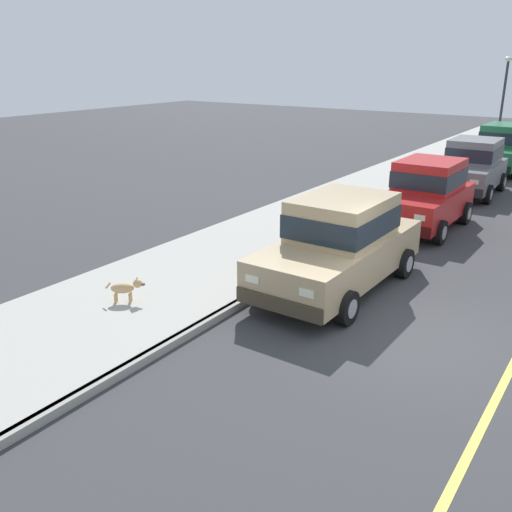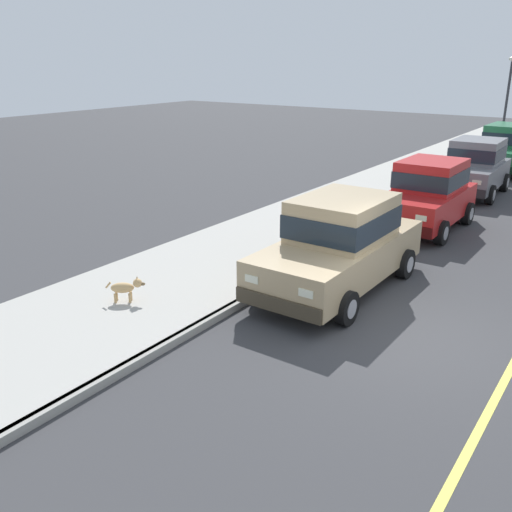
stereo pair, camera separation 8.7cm
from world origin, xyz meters
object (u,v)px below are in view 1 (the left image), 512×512
(dog_tan, at_px, (126,288))
(street_lamp, at_px, (504,92))
(car_red_hatchback, at_px, (426,193))
(car_grey_hatchback, at_px, (472,166))
(car_tan_sedan, at_px, (340,243))
(car_green_sedan, at_px, (504,147))

(dog_tan, bearing_deg, street_lamp, 86.70)
(car_red_hatchback, bearing_deg, car_grey_hatchback, 90.83)
(car_grey_hatchback, distance_m, street_lamp, 10.49)
(car_tan_sedan, height_order, car_green_sedan, same)
(car_red_hatchback, xyz_separation_m, car_grey_hatchback, (-0.07, 5.05, 0.00))
(car_grey_hatchback, bearing_deg, car_green_sedan, 90.39)
(car_grey_hatchback, distance_m, car_green_sedan, 5.04)
(car_tan_sedan, xyz_separation_m, street_lamp, (-1.47, 20.59, 1.92))
(car_tan_sedan, xyz_separation_m, car_red_hatchback, (-0.02, 5.32, -0.01))
(dog_tan, bearing_deg, car_tan_sedan, 48.44)
(car_green_sedan, xyz_separation_m, street_lamp, (-1.35, 5.18, 1.92))
(car_green_sedan, height_order, street_lamp, street_lamp)
(car_tan_sedan, distance_m, car_grey_hatchback, 10.37)
(car_grey_hatchback, relative_size, dog_tan, 6.10)
(car_grey_hatchback, relative_size, street_lamp, 0.87)
(car_red_hatchback, relative_size, dog_tan, 6.04)
(car_tan_sedan, bearing_deg, street_lamp, 94.09)
(car_red_hatchback, distance_m, street_lamp, 15.46)
(car_green_sedan, relative_size, street_lamp, 1.05)
(car_tan_sedan, xyz_separation_m, dog_tan, (-2.85, -3.21, -0.55))
(dog_tan, bearing_deg, car_grey_hatchback, 78.54)
(car_grey_hatchback, height_order, street_lamp, street_lamp)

